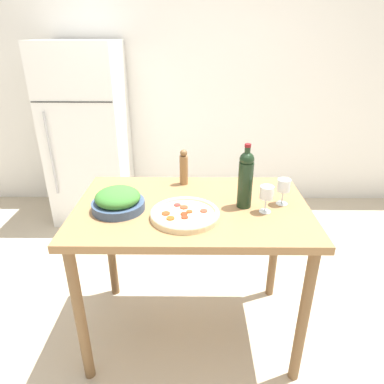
# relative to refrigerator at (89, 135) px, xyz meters

# --- Properties ---
(ground_plane) EXTENTS (14.00, 14.00, 0.00)m
(ground_plane) POSITION_rel_refrigerator_xyz_m (1.02, -1.59, -0.84)
(ground_plane) COLOR #BCAD93
(wall_back) EXTENTS (6.40, 0.08, 2.60)m
(wall_back) POSITION_rel_refrigerator_xyz_m (1.02, 0.38, 0.46)
(wall_back) COLOR silver
(wall_back) RESTS_ON ground_plane
(refrigerator) EXTENTS (0.70, 0.69, 1.68)m
(refrigerator) POSITION_rel_refrigerator_xyz_m (0.00, 0.00, 0.00)
(refrigerator) COLOR white
(refrigerator) RESTS_ON ground_plane
(prep_counter) EXTENTS (1.25, 0.79, 0.89)m
(prep_counter) POSITION_rel_refrigerator_xyz_m (1.02, -1.59, -0.06)
(prep_counter) COLOR olive
(prep_counter) RESTS_ON ground_plane
(wine_bottle) EXTENTS (0.08, 0.08, 0.34)m
(wine_bottle) POSITION_rel_refrigerator_xyz_m (1.29, -1.60, 0.21)
(wine_bottle) COLOR black
(wine_bottle) RESTS_ON prep_counter
(wine_glass_near) EXTENTS (0.07, 0.07, 0.14)m
(wine_glass_near) POSITION_rel_refrigerator_xyz_m (1.39, -1.66, 0.15)
(wine_glass_near) COLOR silver
(wine_glass_near) RESTS_ON prep_counter
(wine_glass_far) EXTENTS (0.07, 0.07, 0.14)m
(wine_glass_far) POSITION_rel_refrigerator_xyz_m (1.50, -1.57, 0.15)
(wine_glass_far) COLOR silver
(wine_glass_far) RESTS_ON prep_counter
(pepper_mill) EXTENTS (0.05, 0.05, 0.22)m
(pepper_mill) POSITION_rel_refrigerator_xyz_m (0.96, -1.30, 0.16)
(pepper_mill) COLOR olive
(pepper_mill) RESTS_ON prep_counter
(salad_bowl) EXTENTS (0.27, 0.27, 0.12)m
(salad_bowl) POSITION_rel_refrigerator_xyz_m (0.63, -1.64, 0.10)
(salad_bowl) COLOR #384C6B
(salad_bowl) RESTS_ON prep_counter
(homemade_pizza) EXTENTS (0.35, 0.35, 0.04)m
(homemade_pizza) POSITION_rel_refrigerator_xyz_m (0.98, -1.72, 0.07)
(homemade_pizza) COLOR beige
(homemade_pizza) RESTS_ON prep_counter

